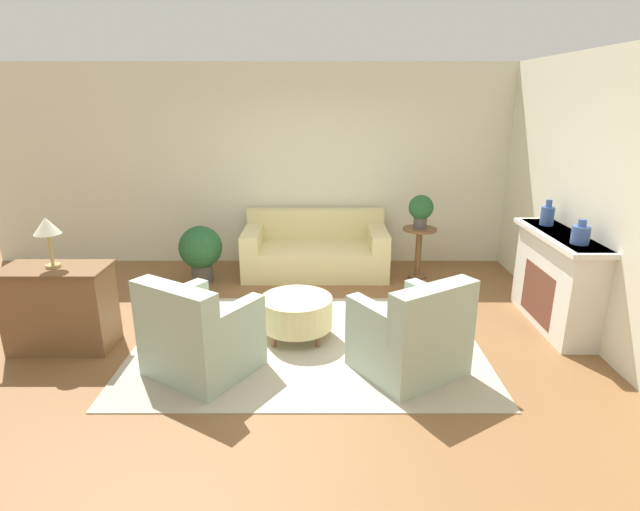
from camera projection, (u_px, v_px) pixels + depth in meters
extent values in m
plane|color=brown|center=(305.00, 344.00, 4.96)|extent=(16.00, 16.00, 0.00)
cube|color=beige|center=(309.00, 166.00, 7.11)|extent=(9.29, 0.12, 2.80)
cube|color=beige|center=(616.00, 206.00, 4.55)|extent=(0.12, 9.58, 2.80)
cube|color=#B2A893|center=(305.00, 344.00, 4.96)|extent=(3.38, 2.31, 0.01)
cube|color=beige|center=(313.00, 259.00, 6.90)|extent=(1.94, 0.97, 0.40)
cube|color=beige|center=(313.00, 224.00, 7.14)|extent=(1.94, 0.20, 0.42)
cube|color=beige|center=(251.00, 238.00, 6.78)|extent=(0.24, 0.93, 0.23)
cube|color=beige|center=(376.00, 238.00, 6.79)|extent=(0.24, 0.93, 0.23)
cube|color=brown|center=(313.00, 283.00, 6.52)|extent=(1.75, 0.05, 0.06)
cube|color=#9EB29E|center=(201.00, 348.00, 4.42)|extent=(1.11, 1.09, 0.42)
cube|color=#9EB29E|center=(173.00, 314.00, 4.06)|extent=(0.80, 0.61, 0.47)
cube|color=#9EB29E|center=(230.00, 322.00, 4.16)|extent=(0.51, 0.69, 0.26)
cube|color=#9EB29E|center=(173.00, 304.00, 4.51)|extent=(0.51, 0.69, 0.26)
cube|color=brown|center=(229.00, 350.00, 4.76)|extent=(0.65, 0.44, 0.06)
cube|color=#9EB29E|center=(406.00, 348.00, 4.43)|extent=(1.11, 1.09, 0.42)
cube|color=#9EB29E|center=(432.00, 313.00, 4.07)|extent=(0.80, 0.61, 0.47)
cube|color=#9EB29E|center=(434.00, 304.00, 4.52)|extent=(0.51, 0.69, 0.26)
cube|color=#9EB29E|center=(375.00, 321.00, 4.17)|extent=(0.51, 0.69, 0.26)
cube|color=brown|center=(380.00, 350.00, 4.77)|extent=(0.65, 0.44, 0.06)
cylinder|color=beige|center=(295.00, 312.00, 5.02)|extent=(0.72, 0.72, 0.31)
cylinder|color=brown|center=(272.00, 341.00, 4.87)|extent=(0.05, 0.05, 0.12)
cylinder|color=brown|center=(316.00, 341.00, 4.88)|extent=(0.05, 0.05, 0.12)
cylinder|color=brown|center=(275.00, 322.00, 5.29)|extent=(0.05, 0.05, 0.12)
cylinder|color=brown|center=(316.00, 322.00, 5.29)|extent=(0.05, 0.05, 0.12)
cylinder|color=brown|center=(418.00, 229.00, 6.60)|extent=(0.44, 0.44, 0.03)
cylinder|color=brown|center=(416.00, 254.00, 6.71)|extent=(0.08, 0.08, 0.66)
cylinder|color=brown|center=(415.00, 276.00, 6.80)|extent=(0.24, 0.24, 0.03)
cube|color=silver|center=(554.00, 280.00, 5.24)|extent=(0.36, 1.32, 1.02)
cube|color=brown|center=(536.00, 293.00, 5.28)|extent=(0.02, 0.73, 0.56)
cube|color=silver|center=(559.00, 236.00, 5.09)|extent=(0.44, 1.42, 0.05)
cube|color=brown|center=(58.00, 308.00, 4.78)|extent=(0.94, 0.46, 0.83)
cube|color=brown|center=(51.00, 269.00, 4.66)|extent=(0.98, 0.50, 0.03)
cylinder|color=#38569E|center=(545.00, 216.00, 5.40)|extent=(0.14, 0.14, 0.20)
cylinder|color=#38569E|center=(547.00, 203.00, 5.36)|extent=(0.06, 0.06, 0.08)
cylinder|color=#38569E|center=(578.00, 235.00, 4.71)|extent=(0.17, 0.17, 0.17)
cylinder|color=#38569E|center=(580.00, 223.00, 4.67)|extent=(0.08, 0.08, 0.07)
cylinder|color=#4C4742|center=(418.00, 223.00, 6.57)|extent=(0.17, 0.17, 0.14)
sphere|color=#23562D|center=(419.00, 207.00, 6.51)|extent=(0.32, 0.32, 0.32)
cylinder|color=#4C4742|center=(200.00, 273.00, 6.62)|extent=(0.28, 0.28, 0.23)
sphere|color=#23562D|center=(198.00, 247.00, 6.51)|extent=(0.56, 0.56, 0.56)
cylinder|color=tan|center=(51.00, 266.00, 4.65)|extent=(0.13, 0.13, 0.03)
cylinder|color=tan|center=(48.00, 250.00, 4.60)|extent=(0.03, 0.03, 0.29)
cone|color=beige|center=(44.00, 226.00, 4.53)|extent=(0.24, 0.24, 0.16)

